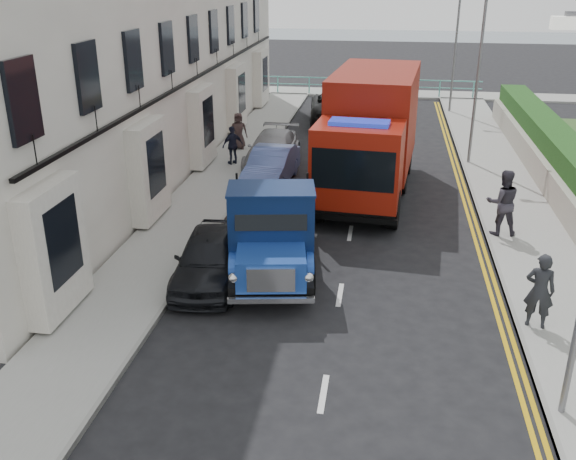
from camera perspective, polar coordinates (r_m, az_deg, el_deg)
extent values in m
plane|color=black|center=(14.24, 4.00, -9.55)|extent=(120.00, 120.00, 0.00)
cube|color=gray|center=(23.15, -6.93, 3.45)|extent=(2.40, 38.00, 0.12)
cube|color=gray|center=(22.78, 19.48, 1.97)|extent=(2.60, 38.00, 0.12)
cube|color=gray|center=(41.74, 7.60, 11.95)|extent=(30.00, 2.50, 0.12)
plane|color=slate|center=(72.45, 8.38, 16.27)|extent=(120.00, 120.00, 0.00)
cube|color=black|center=(26.37, -7.43, 13.69)|extent=(0.12, 28.00, 0.10)
cube|color=#B2AD9E|center=(22.91, 22.82, 2.90)|extent=(0.30, 28.00, 1.00)
cube|color=#59B2A5|center=(40.78, 7.64, 13.16)|extent=(13.00, 0.08, 0.06)
cube|color=#59B2A5|center=(40.85, 7.61, 12.56)|extent=(13.00, 0.06, 0.05)
cube|color=beige|center=(10.37, 23.32, 16.55)|extent=(0.35, 0.18, 0.18)
cylinder|color=slate|center=(26.59, 16.50, 12.84)|extent=(0.12, 0.12, 7.00)
cylinder|color=slate|center=(36.44, 14.66, 15.41)|extent=(0.12, 0.12, 7.00)
cylinder|color=black|center=(15.71, -4.82, -4.24)|extent=(0.43, 1.03, 1.00)
cylinder|color=black|center=(15.69, 1.87, -4.21)|extent=(0.43, 1.03, 1.00)
cylinder|color=black|center=(18.35, -4.26, -0.16)|extent=(0.43, 1.03, 1.00)
cylinder|color=black|center=(18.33, 1.45, -0.12)|extent=(0.43, 1.03, 1.00)
cube|color=black|center=(16.93, -1.44, -1.58)|extent=(2.79, 5.25, 0.19)
cube|color=#1E46A7|center=(15.03, -1.51, -3.26)|extent=(1.81, 1.60, 0.75)
cube|color=silver|center=(14.40, -1.53, -4.46)|extent=(1.09, 0.27, 0.57)
cube|color=#0D1F4B|center=(15.88, -1.49, 0.53)|extent=(2.26, 1.58, 1.82)
cube|color=black|center=(17.98, -1.42, 0.73)|extent=(2.64, 3.23, 0.12)
cylinder|color=black|center=(20.22, 2.81, 2.38)|extent=(0.45, 1.23, 1.21)
cylinder|color=black|center=(19.95, 9.33, 1.81)|extent=(0.45, 1.23, 1.21)
cylinder|color=black|center=(23.40, 4.43, 5.16)|extent=(0.45, 1.23, 1.21)
cylinder|color=black|center=(23.16, 10.08, 4.69)|extent=(0.45, 1.23, 1.21)
cylinder|color=black|center=(25.69, 5.33, 6.71)|extent=(0.45, 1.23, 1.21)
cylinder|color=black|center=(25.47, 10.50, 6.29)|extent=(0.45, 1.23, 1.21)
cube|color=black|center=(22.67, 7.09, 5.06)|extent=(3.18, 7.88, 0.27)
cube|color=maroon|center=(19.62, 6.21, 5.86)|extent=(2.81, 2.31, 2.42)
cube|color=black|center=(18.63, 5.79, 5.33)|extent=(2.41, 0.30, 1.21)
cube|color=maroon|center=(23.39, 7.67, 9.89)|extent=(3.23, 5.93, 3.29)
imported|color=black|center=(16.42, -6.96, -2.42)|extent=(1.91, 4.07, 1.35)
imported|color=#566EB9|center=(23.80, -1.51, 5.68)|extent=(1.65, 4.13, 1.33)
imported|color=#98989C|center=(26.11, -1.41, 7.16)|extent=(1.89, 4.51, 1.30)
imported|color=black|center=(33.70, 4.39, 10.89)|extent=(3.30, 6.08, 1.62)
imported|color=#9F9FA4|center=(36.49, 8.82, 11.37)|extent=(1.90, 4.08, 1.35)
imported|color=#232428|center=(15.04, 21.47, -5.03)|extent=(0.71, 0.54, 1.75)
imported|color=#36323D|center=(19.82, 18.54, 2.34)|extent=(1.02, 0.83, 1.98)
imported|color=#1A1D2F|center=(25.94, -4.93, 7.52)|extent=(0.92, 0.87, 1.53)
imported|color=#372827|center=(28.17, -4.43, 8.77)|extent=(0.87, 0.69, 1.57)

